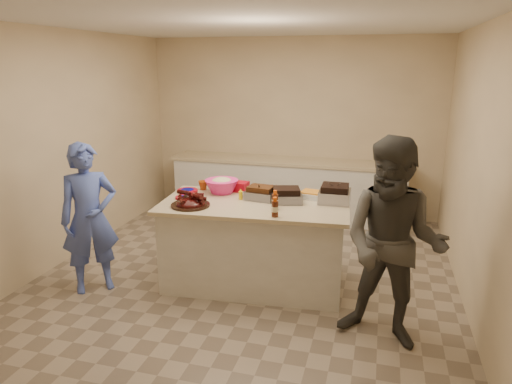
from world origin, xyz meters
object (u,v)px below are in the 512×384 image
(rib_platter, at_px, (191,206))
(bbq_bottle_b, at_px, (275,209))
(guest_blue, at_px, (97,288))
(mustard_bottle, at_px, (241,199))
(island, at_px, (255,283))
(roasting_pan, at_px, (334,202))
(guest_gray, at_px, (385,340))
(bbq_bottle_a, at_px, (275,217))
(coleslaw_bowl, at_px, (222,193))
(plastic_cup, at_px, (203,190))

(rib_platter, xyz_separation_m, bbq_bottle_b, (0.85, 0.13, 0.00))
(rib_platter, relative_size, guest_blue, 0.25)
(mustard_bottle, bearing_deg, rib_platter, -139.77)
(rib_platter, distance_m, mustard_bottle, 0.55)
(island, height_order, bbq_bottle_b, bbq_bottle_b)
(roasting_pan, xyz_separation_m, guest_blue, (-2.39, -0.80, -0.92))
(guest_blue, height_order, guest_gray, guest_gray)
(roasting_pan, xyz_separation_m, mustard_bottle, (-0.97, -0.17, 0.00))
(island, bearing_deg, mustard_bottle, 154.11)
(mustard_bottle, height_order, guest_gray, mustard_bottle)
(bbq_bottle_a, relative_size, bbq_bottle_b, 0.99)
(bbq_bottle_a, relative_size, mustard_bottle, 1.62)
(mustard_bottle, distance_m, guest_gray, 1.97)
(bbq_bottle_a, distance_m, guest_gray, 1.45)
(mustard_bottle, bearing_deg, bbq_bottle_a, -43.22)
(bbq_bottle_a, height_order, guest_gray, bbq_bottle_a)
(rib_platter, relative_size, coleslaw_bowl, 1.07)
(coleslaw_bowl, height_order, plastic_cup, coleslaw_bowl)
(rib_platter, bearing_deg, bbq_bottle_b, 8.60)
(mustard_bottle, bearing_deg, coleslaw_bowl, 145.82)
(roasting_pan, height_order, guest_blue, roasting_pan)
(roasting_pan, bearing_deg, bbq_bottle_a, -129.69)
(rib_platter, relative_size, bbq_bottle_b, 2.06)
(bbq_bottle_a, distance_m, guest_blue, 2.12)
(bbq_bottle_a, height_order, mustard_bottle, bbq_bottle_a)
(roasting_pan, relative_size, coleslaw_bowl, 0.85)
(bbq_bottle_b, height_order, guest_blue, bbq_bottle_b)
(rib_platter, bearing_deg, guest_blue, -164.53)
(plastic_cup, relative_size, guest_blue, 0.07)
(rib_platter, relative_size, guest_gray, 0.22)
(island, height_order, guest_blue, island)
(coleslaw_bowl, relative_size, guest_blue, 0.24)
(island, bearing_deg, roasting_pan, 11.90)
(guest_gray, bearing_deg, plastic_cup, 167.10)
(island, height_order, rib_platter, rib_platter)
(island, relative_size, bbq_bottle_a, 10.16)
(guest_blue, bearing_deg, island, -21.84)
(rib_platter, height_order, plastic_cup, rib_platter)
(guest_blue, bearing_deg, plastic_cup, 3.80)
(plastic_cup, bearing_deg, bbq_bottle_a, -35.19)
(rib_platter, bearing_deg, bbq_bottle_a, -5.89)
(bbq_bottle_a, height_order, bbq_bottle_b, same)
(coleslaw_bowl, distance_m, bbq_bottle_a, 0.99)
(island, xyz_separation_m, plastic_cup, (-0.70, 0.33, 0.92))
(mustard_bottle, distance_m, guest_blue, 1.81)
(bbq_bottle_b, relative_size, guest_blue, 0.12)
(roasting_pan, bearing_deg, coleslaw_bowl, 177.81)
(coleslaw_bowl, bearing_deg, guest_gray, -28.35)
(coleslaw_bowl, height_order, guest_gray, coleslaw_bowl)
(plastic_cup, bearing_deg, rib_platter, -79.99)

